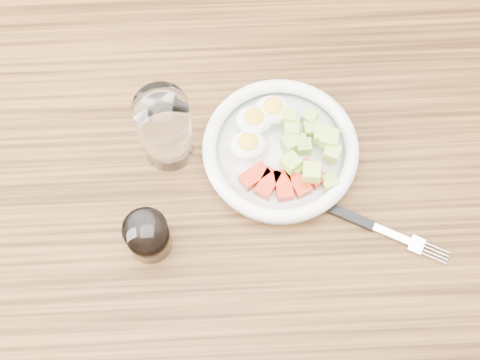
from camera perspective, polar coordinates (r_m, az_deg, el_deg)
name	(u,v)px	position (r m, az deg, el deg)	size (l,w,h in m)	color
ground	(244,301)	(1.72, 0.35, -10.31)	(4.00, 4.00, 0.00)	brown
dining_table	(247,216)	(1.07, 0.56, -3.08)	(1.50, 0.90, 0.77)	brown
bowl	(280,148)	(0.99, 3.41, 2.72)	(0.23, 0.23, 0.05)	white
fork	(359,220)	(0.98, 10.10, -3.40)	(0.20, 0.11, 0.01)	black
water_glass	(165,129)	(0.95, -6.40, 4.37)	(0.08, 0.08, 0.14)	white
coffee_glass	(148,236)	(0.93, -7.86, -4.78)	(0.06, 0.06, 0.07)	white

